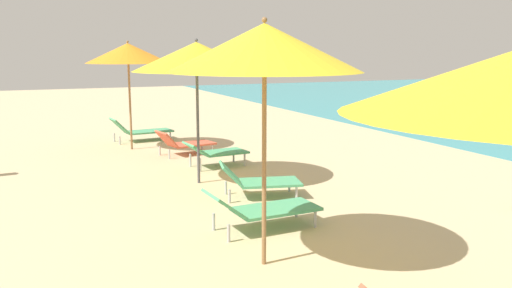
{
  "coord_description": "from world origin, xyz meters",
  "views": [
    {
      "loc": [
        -3.22,
        5.78,
        2.36
      ],
      "look_at": [
        -0.67,
        11.71,
        1.22
      ],
      "focal_mm": 37.55,
      "sensor_mm": 36.0,
      "label": 1
    }
  ],
  "objects_px": {
    "lounger_fourth_shoreside": "(261,208)",
    "lounger_fifth_inland": "(258,180)",
    "lounger_farthest_shoreside": "(140,130)",
    "lounger_farthest_inland": "(185,143)",
    "umbrella_farthest": "(128,53)",
    "umbrella_fifth": "(197,57)",
    "lounger_fifth_shoreside": "(215,152)",
    "umbrella_fourth": "(264,48)"
  },
  "relations": [
    {
      "from": "lounger_fourth_shoreside",
      "to": "lounger_fifth_inland",
      "type": "bearing_deg",
      "value": 64.93
    },
    {
      "from": "lounger_farthest_shoreside",
      "to": "lounger_farthest_inland",
      "type": "xyz_separation_m",
      "value": [
        0.56,
        -2.23,
        -0.02
      ]
    },
    {
      "from": "umbrella_farthest",
      "to": "lounger_fifth_inland",
      "type": "bearing_deg",
      "value": -77.8
    },
    {
      "from": "lounger_fourth_shoreside",
      "to": "lounger_farthest_shoreside",
      "type": "height_order",
      "value": "lounger_farthest_shoreside"
    },
    {
      "from": "lounger_farthest_shoreside",
      "to": "umbrella_fifth",
      "type": "bearing_deg",
      "value": -95.47
    },
    {
      "from": "umbrella_farthest",
      "to": "lounger_farthest_inland",
      "type": "bearing_deg",
      "value": -49.64
    },
    {
      "from": "lounger_fifth_inland",
      "to": "umbrella_farthest",
      "type": "xyz_separation_m",
      "value": [
        -1.1,
        5.08,
        1.99
      ]
    },
    {
      "from": "umbrella_fifth",
      "to": "lounger_farthest_shoreside",
      "type": "relative_size",
      "value": 1.58
    },
    {
      "from": "umbrella_farthest",
      "to": "lounger_farthest_shoreside",
      "type": "distance_m",
      "value": 2.29
    },
    {
      "from": "lounger_fourth_shoreside",
      "to": "lounger_fifth_inland",
      "type": "relative_size",
      "value": 1.12
    },
    {
      "from": "lounger_fourth_shoreside",
      "to": "lounger_fifth_inland",
      "type": "distance_m",
      "value": 1.58
    },
    {
      "from": "umbrella_fifth",
      "to": "lounger_farthest_inland",
      "type": "height_order",
      "value": "umbrella_fifth"
    },
    {
      "from": "umbrella_fifth",
      "to": "lounger_fifth_inland",
      "type": "bearing_deg",
      "value": -65.0
    },
    {
      "from": "lounger_fifth_shoreside",
      "to": "umbrella_farthest",
      "type": "xyz_separation_m",
      "value": [
        -1.21,
        2.64,
        1.96
      ]
    },
    {
      "from": "umbrella_fourth",
      "to": "lounger_farthest_shoreside",
      "type": "relative_size",
      "value": 1.67
    },
    {
      "from": "lounger_fourth_shoreside",
      "to": "umbrella_fifth",
      "type": "xyz_separation_m",
      "value": [
        -0.01,
        2.75,
        1.94
      ]
    },
    {
      "from": "lounger_fifth_shoreside",
      "to": "lounger_farthest_shoreside",
      "type": "relative_size",
      "value": 0.81
    },
    {
      "from": "lounger_fourth_shoreside",
      "to": "lounger_farthest_shoreside",
      "type": "distance_m",
      "value": 7.62
    },
    {
      "from": "lounger_fifth_inland",
      "to": "lounger_farthest_inland",
      "type": "bearing_deg",
      "value": 105.49
    },
    {
      "from": "umbrella_fifth",
      "to": "lounger_farthest_shoreside",
      "type": "xyz_separation_m",
      "value": [
        -0.07,
        4.87,
        -1.94
      ]
    },
    {
      "from": "lounger_fourth_shoreside",
      "to": "lounger_fifth_shoreside",
      "type": "bearing_deg",
      "value": 76.67
    },
    {
      "from": "lounger_fifth_inland",
      "to": "lounger_farthest_inland",
      "type": "height_order",
      "value": "lounger_farthest_inland"
    },
    {
      "from": "lounger_farthest_inland",
      "to": "lounger_fourth_shoreside",
      "type": "bearing_deg",
      "value": -106.63
    },
    {
      "from": "lounger_fifth_inland",
      "to": "umbrella_farthest",
      "type": "height_order",
      "value": "umbrella_farthest"
    },
    {
      "from": "umbrella_fifth",
      "to": "lounger_fifth_shoreside",
      "type": "xyz_separation_m",
      "value": [
        0.71,
        1.16,
        -1.92
      ]
    },
    {
      "from": "umbrella_fifth",
      "to": "lounger_farthest_inland",
      "type": "distance_m",
      "value": 3.32
    },
    {
      "from": "lounger_fifth_inland",
      "to": "lounger_farthest_shoreside",
      "type": "relative_size",
      "value": 0.86
    },
    {
      "from": "umbrella_fifth",
      "to": "umbrella_fourth",
      "type": "bearing_deg",
      "value": -96.42
    },
    {
      "from": "lounger_farthest_shoreside",
      "to": "umbrella_farthest",
      "type": "bearing_deg",
      "value": -118.0
    },
    {
      "from": "umbrella_fourth",
      "to": "lounger_fourth_shoreside",
      "type": "height_order",
      "value": "umbrella_fourth"
    },
    {
      "from": "lounger_fourth_shoreside",
      "to": "lounger_fifth_shoreside",
      "type": "xyz_separation_m",
      "value": [
        0.7,
        3.9,
        0.02
      ]
    },
    {
      "from": "umbrella_fourth",
      "to": "lounger_fifth_shoreside",
      "type": "height_order",
      "value": "umbrella_fourth"
    },
    {
      "from": "lounger_fifth_shoreside",
      "to": "umbrella_farthest",
      "type": "height_order",
      "value": "umbrella_farthest"
    },
    {
      "from": "umbrella_farthest",
      "to": "lounger_farthest_inland",
      "type": "relative_size",
      "value": 1.87
    },
    {
      "from": "lounger_fifth_inland",
      "to": "lounger_farthest_shoreside",
      "type": "distance_m",
      "value": 6.19
    },
    {
      "from": "lounger_fourth_shoreside",
      "to": "lounger_fifth_shoreside",
      "type": "distance_m",
      "value": 3.97
    },
    {
      "from": "umbrella_fourth",
      "to": "lounger_fifth_shoreside",
      "type": "xyz_separation_m",
      "value": [
        1.14,
        4.98,
        -2.06
      ]
    },
    {
      "from": "umbrella_fifth",
      "to": "lounger_fourth_shoreside",
      "type": "bearing_deg",
      "value": -89.8
    },
    {
      "from": "lounger_fourth_shoreside",
      "to": "lounger_fifth_shoreside",
      "type": "relative_size",
      "value": 1.19
    },
    {
      "from": "lounger_fifth_inland",
      "to": "umbrella_fourth",
      "type": "bearing_deg",
      "value": -98.29
    },
    {
      "from": "umbrella_fifth",
      "to": "lounger_fifth_shoreside",
      "type": "height_order",
      "value": "umbrella_fifth"
    },
    {
      "from": "lounger_fourth_shoreside",
      "to": "lounger_fifth_inland",
      "type": "height_order",
      "value": "lounger_fourth_shoreside"
    }
  ]
}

